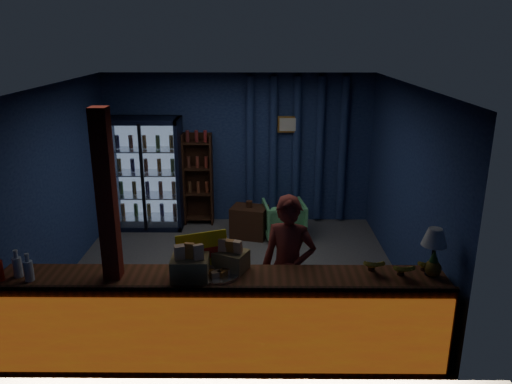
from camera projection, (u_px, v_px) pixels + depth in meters
ground at (233, 275)px, 6.95m from camera, size 4.60×4.60×0.00m
room_walls at (231, 166)px, 6.48m from camera, size 4.60×4.60×4.60m
counter at (223, 320)px, 4.99m from camera, size 4.40×0.57×0.99m
support_post at (111, 243)px, 4.75m from camera, size 0.16×0.16×2.60m
beverage_cooler at (147, 174)px, 8.51m from camera, size 1.20×0.62×1.90m
bottle_shelf at (198, 179)px, 8.68m from camera, size 0.50×0.28×1.60m
curtain_folds at (296, 150)px, 8.59m from camera, size 1.74×0.14×2.50m
framed_picture at (288, 124)px, 8.41m from camera, size 0.36×0.04×0.28m
shopkeeper at (288, 268)px, 5.35m from camera, size 0.66×0.51×1.61m
green_chair at (284, 219)px, 8.18m from camera, size 0.74×0.75×0.61m
side_table at (249, 222)px, 8.20m from camera, size 0.66×0.55×0.62m
yellow_sign at (202, 253)px, 4.90m from camera, size 0.51×0.28×0.41m
soda_bottles at (8, 268)px, 4.79m from camera, size 0.52×0.17×0.28m
snack_box_left at (190, 267)px, 4.77m from camera, size 0.36×0.30×0.37m
snack_box_centre at (231, 259)px, 4.97m from camera, size 0.39×0.36×0.33m
pastry_tray at (217, 272)px, 4.89m from camera, size 0.47×0.47×0.08m
banana_bunches at (400, 266)px, 4.89m from camera, size 0.76×0.30×0.17m
table_lamp at (435, 239)px, 4.78m from camera, size 0.25×0.25×0.49m
pineapple at (433, 266)px, 4.82m from camera, size 0.16×0.16×0.28m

